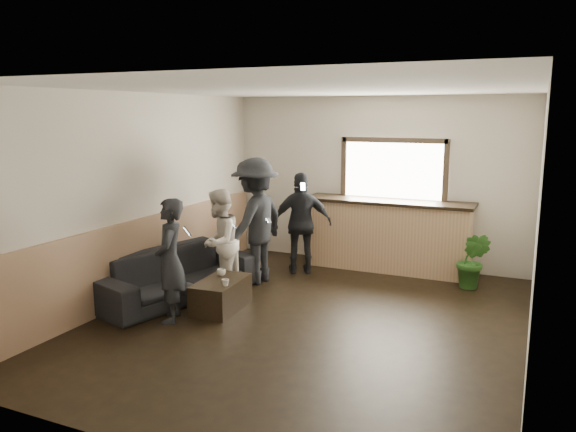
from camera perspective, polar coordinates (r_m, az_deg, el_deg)
The scene contains 12 objects.
ground at distance 7.05m, azimuth 1.96°, elevation -10.58°, with size 5.00×6.00×0.01m, color black.
room_shell at distance 6.97m, azimuth -3.58°, elevation 1.68°, with size 5.01×6.01×2.80m.
bar_counter at distance 9.25m, azimuth 10.08°, elevation -1.48°, with size 2.70×0.68×2.13m.
sofa at distance 7.90m, azimuth -11.36°, elevation -5.84°, with size 2.32×0.91×0.68m, color black.
coffee_table at distance 7.42m, azimuth -6.82°, elevation -7.94°, with size 0.49×0.88×0.39m, color black.
cup_a at distance 7.54m, azimuth -6.79°, elevation -5.71°, with size 0.12×0.12×0.09m, color silver.
cup_b at distance 7.11m, azimuth -6.39°, elevation -6.74°, with size 0.09×0.09×0.09m, color silver.
potted_plant at distance 8.57m, azimuth 18.27°, elevation -4.33°, with size 0.46×0.37×0.84m, color #2D6623.
person_a at distance 6.98m, azimuth -11.89°, elevation -4.45°, with size 0.57×0.66×1.52m.
person_b at distance 7.91m, azimuth -7.00°, elevation -2.65°, with size 0.66×0.79×1.49m.
person_c at distance 8.35m, azimuth -3.33°, elevation -0.53°, with size 0.85×1.30×1.88m.
person_d at distance 8.87m, azimuth 1.41°, elevation -0.75°, with size 1.02×0.78×1.61m.
Camera 1 is at (2.48, -6.09, 2.53)m, focal length 35.00 mm.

